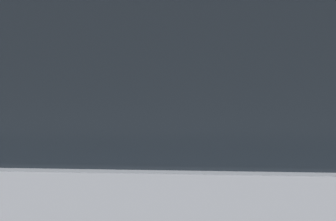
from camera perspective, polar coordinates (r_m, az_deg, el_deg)
parking_meter at (r=3.65m, az=2.04°, el=0.25°), size 0.18×0.18×1.59m
pedestrian_at_meter at (r=3.79m, az=-6.97°, el=-2.01°), size 0.64×0.59×1.76m
background_railing at (r=5.74m, az=9.77°, el=-3.55°), size 24.06×0.06×1.15m
backdrop_wall at (r=8.32m, az=10.63°, el=-0.66°), size 32.00×0.50×2.54m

